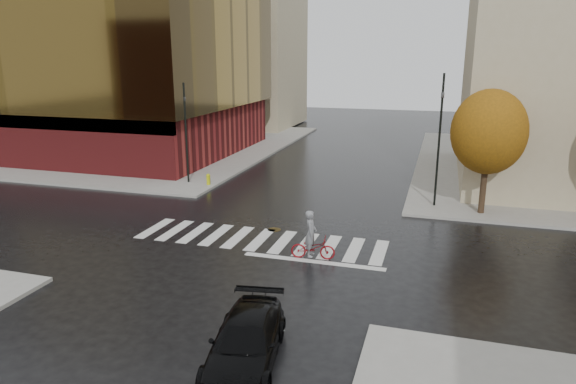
{
  "coord_description": "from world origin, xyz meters",
  "views": [
    {
      "loc": [
        7.73,
        -20.53,
        8.34
      ],
      "look_at": [
        0.94,
        1.89,
        2.0
      ],
      "focal_mm": 32.0,
      "sensor_mm": 36.0,
      "label": 1
    }
  ],
  "objects_px": {
    "cyclist": "(312,242)",
    "traffic_light_nw": "(186,128)",
    "sedan": "(246,342)",
    "fire_hydrant": "(208,179)",
    "traffic_light_ne": "(440,132)"
  },
  "relations": [
    {
      "from": "sedan",
      "to": "cyclist",
      "type": "height_order",
      "value": "cyclist"
    },
    {
      "from": "sedan",
      "to": "traffic_light_nw",
      "type": "bearing_deg",
      "value": 112.47
    },
    {
      "from": "traffic_light_nw",
      "to": "traffic_light_ne",
      "type": "xyz_separation_m",
      "value": [
        15.65,
        -0.85,
        0.52
      ]
    },
    {
      "from": "cyclist",
      "to": "traffic_light_nw",
      "type": "distance_m",
      "value": 15.1
    },
    {
      "from": "cyclist",
      "to": "fire_hydrant",
      "type": "distance_m",
      "value": 13.49
    },
    {
      "from": "sedan",
      "to": "traffic_light_nw",
      "type": "xyz_separation_m",
      "value": [
        -11.03,
        17.8,
        3.07
      ]
    },
    {
      "from": "sedan",
      "to": "traffic_light_ne",
      "type": "xyz_separation_m",
      "value": [
        4.63,
        16.95,
        3.59
      ]
    },
    {
      "from": "cyclist",
      "to": "traffic_light_nw",
      "type": "relative_size",
      "value": 0.33
    },
    {
      "from": "traffic_light_ne",
      "to": "fire_hydrant",
      "type": "relative_size",
      "value": 9.94
    },
    {
      "from": "sedan",
      "to": "fire_hydrant",
      "type": "bearing_deg",
      "value": 109.04
    },
    {
      "from": "cyclist",
      "to": "traffic_light_nw",
      "type": "height_order",
      "value": "traffic_light_nw"
    },
    {
      "from": "sedan",
      "to": "traffic_light_nw",
      "type": "distance_m",
      "value": 21.17
    },
    {
      "from": "cyclist",
      "to": "fire_hydrant",
      "type": "relative_size",
      "value": 2.89
    },
    {
      "from": "sedan",
      "to": "traffic_light_nw",
      "type": "relative_size",
      "value": 0.7
    },
    {
      "from": "traffic_light_nw",
      "to": "sedan",
      "type": "bearing_deg",
      "value": 13.87
    }
  ]
}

